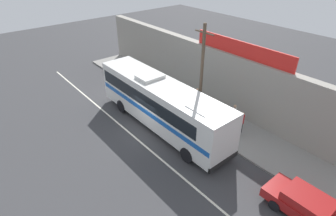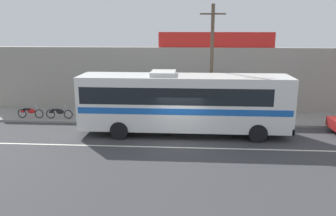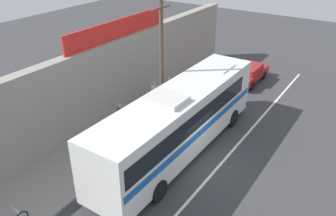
% 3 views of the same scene
% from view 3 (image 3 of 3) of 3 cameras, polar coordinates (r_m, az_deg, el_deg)
% --- Properties ---
extents(ground_plane, '(70.00, 70.00, 0.00)m').
position_cam_3_polar(ground_plane, '(18.11, 5.74, -9.01)').
color(ground_plane, '#3A3A3D').
extents(sidewalk_slab, '(30.00, 3.60, 0.14)m').
position_cam_3_polar(sidewalk_slab, '(20.52, -7.11, -3.98)').
color(sidewalk_slab, gray).
rests_on(sidewalk_slab, ground_plane).
extents(storefront_facade, '(30.00, 0.70, 4.80)m').
position_cam_3_polar(storefront_facade, '(20.77, -12.03, 3.29)').
color(storefront_facade, gray).
rests_on(storefront_facade, ground_plane).
extents(storefront_billboard, '(8.41, 0.12, 1.10)m').
position_cam_3_polar(storefront_billboard, '(21.40, -8.27, 12.75)').
color(storefront_billboard, red).
rests_on(storefront_billboard, storefront_facade).
extents(road_center_stripe, '(30.00, 0.14, 0.01)m').
position_cam_3_polar(road_center_stripe, '(17.83, 8.03, -9.81)').
color(road_center_stripe, silver).
rests_on(road_center_stripe, ground_plane).
extents(intercity_bus, '(12.22, 2.69, 3.78)m').
position_cam_3_polar(intercity_bus, '(17.70, 1.80, -1.80)').
color(intercity_bus, silver).
rests_on(intercity_bus, ground_plane).
extents(parked_car, '(4.33, 1.89, 1.37)m').
position_cam_3_polar(parked_car, '(27.56, 13.03, 5.64)').
color(parked_car, maroon).
rests_on(parked_car, ground_plane).
extents(utility_pole, '(1.60, 0.22, 7.52)m').
position_cam_3_polar(utility_pole, '(19.34, -1.07, 7.29)').
color(utility_pole, brown).
rests_on(utility_pole, sidewalk_slab).
extents(pedestrian_by_curb, '(0.30, 0.48, 1.70)m').
position_cam_3_polar(pedestrian_by_curb, '(22.81, -2.35, 2.68)').
color(pedestrian_by_curb, brown).
rests_on(pedestrian_by_curb, sidewalk_slab).
extents(pedestrian_far_right, '(0.30, 0.48, 1.71)m').
position_cam_3_polar(pedestrian_far_right, '(23.35, 0.00, 3.35)').
color(pedestrian_far_right, black).
rests_on(pedestrian_far_right, sidewalk_slab).
extents(pedestrian_far_left, '(0.30, 0.48, 1.71)m').
position_cam_3_polar(pedestrian_far_left, '(20.17, -7.88, -1.14)').
color(pedestrian_far_left, brown).
rests_on(pedestrian_far_left, sidewalk_slab).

